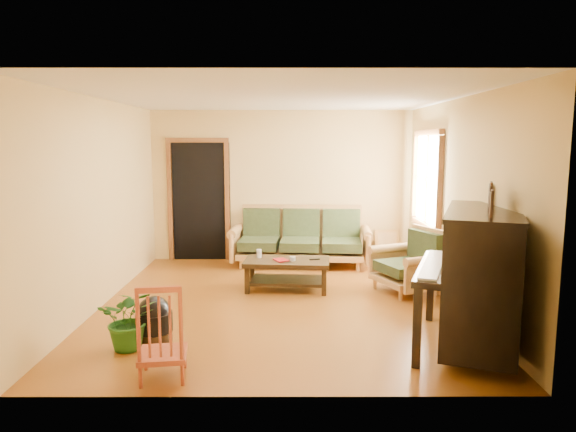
{
  "coord_description": "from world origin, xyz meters",
  "views": [
    {
      "loc": [
        0.09,
        -6.42,
        2.05
      ],
      "look_at": [
        0.11,
        0.2,
        1.1
      ],
      "focal_mm": 32.0,
      "sensor_mm": 36.0,
      "label": 1
    }
  ],
  "objects_px": {
    "sofa": "(300,236)",
    "ceramic_crock": "(387,254)",
    "coffee_table": "(287,274)",
    "footstool": "(154,325)",
    "armchair": "(407,260)",
    "red_chair": "(162,330)",
    "potted_plant": "(130,319)",
    "piano": "(480,280)"
  },
  "relations": [
    {
      "from": "sofa",
      "to": "ceramic_crock",
      "type": "xyz_separation_m",
      "value": [
        1.51,
        0.25,
        -0.35
      ]
    },
    {
      "from": "coffee_table",
      "to": "ceramic_crock",
      "type": "bearing_deg",
      "value": 44.21
    },
    {
      "from": "sofa",
      "to": "footstool",
      "type": "relative_size",
      "value": 6.07
    },
    {
      "from": "coffee_table",
      "to": "armchair",
      "type": "bearing_deg",
      "value": -4.25
    },
    {
      "from": "armchair",
      "to": "sofa",
      "type": "bearing_deg",
      "value": 109.37
    },
    {
      "from": "red_chair",
      "to": "potted_plant",
      "type": "distance_m",
      "value": 0.81
    },
    {
      "from": "armchair",
      "to": "footstool",
      "type": "distance_m",
      "value": 3.53
    },
    {
      "from": "footstool",
      "to": "red_chair",
      "type": "distance_m",
      "value": 0.91
    },
    {
      "from": "footstool",
      "to": "ceramic_crock",
      "type": "bearing_deg",
      "value": 49.22
    },
    {
      "from": "armchair",
      "to": "ceramic_crock",
      "type": "relative_size",
      "value": 3.23
    },
    {
      "from": "piano",
      "to": "potted_plant",
      "type": "relative_size",
      "value": 2.54
    },
    {
      "from": "coffee_table",
      "to": "ceramic_crock",
      "type": "distance_m",
      "value": 2.42
    },
    {
      "from": "piano",
      "to": "footstool",
      "type": "height_order",
      "value": "piano"
    },
    {
      "from": "potted_plant",
      "to": "footstool",
      "type": "bearing_deg",
      "value": 44.23
    },
    {
      "from": "red_chair",
      "to": "potted_plant",
      "type": "bearing_deg",
      "value": 119.04
    },
    {
      "from": "coffee_table",
      "to": "ceramic_crock",
      "type": "xyz_separation_m",
      "value": [
        1.73,
        1.68,
        -0.08
      ]
    },
    {
      "from": "piano",
      "to": "potted_plant",
      "type": "bearing_deg",
      "value": -159.19
    },
    {
      "from": "armchair",
      "to": "piano",
      "type": "height_order",
      "value": "piano"
    },
    {
      "from": "sofa",
      "to": "potted_plant",
      "type": "height_order",
      "value": "sofa"
    },
    {
      "from": "piano",
      "to": "footstool",
      "type": "bearing_deg",
      "value": -162.45
    },
    {
      "from": "footstool",
      "to": "ceramic_crock",
      "type": "relative_size",
      "value": 1.37
    },
    {
      "from": "armchair",
      "to": "ceramic_crock",
      "type": "height_order",
      "value": "armchair"
    },
    {
      "from": "armchair",
      "to": "potted_plant",
      "type": "height_order",
      "value": "armchair"
    },
    {
      "from": "coffee_table",
      "to": "armchair",
      "type": "relative_size",
      "value": 1.32
    },
    {
      "from": "piano",
      "to": "sofa",
      "type": "bearing_deg",
      "value": 136.13
    },
    {
      "from": "armchair",
      "to": "piano",
      "type": "xyz_separation_m",
      "value": [
        0.26,
        -1.96,
        0.26
      ]
    },
    {
      "from": "piano",
      "to": "red_chair",
      "type": "xyz_separation_m",
      "value": [
        -3.0,
        -0.66,
        -0.27
      ]
    },
    {
      "from": "sofa",
      "to": "piano",
      "type": "distance_m",
      "value": 3.91
    },
    {
      "from": "coffee_table",
      "to": "red_chair",
      "type": "distance_m",
      "value": 2.96
    },
    {
      "from": "armchair",
      "to": "footstool",
      "type": "relative_size",
      "value": 2.36
    },
    {
      "from": "armchair",
      "to": "piano",
      "type": "bearing_deg",
      "value": -105.41
    },
    {
      "from": "armchair",
      "to": "piano",
      "type": "relative_size",
      "value": 0.56
    },
    {
      "from": "piano",
      "to": "red_chair",
      "type": "relative_size",
      "value": 1.83
    },
    {
      "from": "piano",
      "to": "footstool",
      "type": "xyz_separation_m",
      "value": [
        -3.29,
        0.17,
        -0.52
      ]
    },
    {
      "from": "sofa",
      "to": "ceramic_crock",
      "type": "height_order",
      "value": "sofa"
    },
    {
      "from": "footstool",
      "to": "potted_plant",
      "type": "distance_m",
      "value": 0.3
    },
    {
      "from": "red_chair",
      "to": "coffee_table",
      "type": "bearing_deg",
      "value": 60.38
    },
    {
      "from": "coffee_table",
      "to": "armchair",
      "type": "distance_m",
      "value": 1.67
    },
    {
      "from": "coffee_table",
      "to": "potted_plant",
      "type": "xyz_separation_m",
      "value": [
        -1.57,
        -2.1,
        0.1
      ]
    },
    {
      "from": "coffee_table",
      "to": "footstool",
      "type": "relative_size",
      "value": 3.12
    },
    {
      "from": "sofa",
      "to": "armchair",
      "type": "relative_size",
      "value": 2.57
    },
    {
      "from": "sofa",
      "to": "potted_plant",
      "type": "xyz_separation_m",
      "value": [
        -1.79,
        -3.54,
        -0.18
      ]
    }
  ]
}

